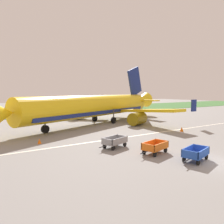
{
  "coord_description": "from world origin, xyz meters",
  "views": [
    {
      "loc": [
        -16.04,
        -9.58,
        5.63
      ],
      "look_at": [
        0.46,
        15.57,
        2.8
      ],
      "focal_mm": 34.71,
      "sensor_mm": 36.0,
      "label": 1
    }
  ],
  "objects_px": {
    "airplane": "(99,106)",
    "baggage_cart_fourth_in_row": "(155,147)",
    "baggage_cart_third_in_row": "(196,154)",
    "traffic_cone_near_plane": "(39,141)",
    "baggage_cart_far_end": "(115,142)",
    "traffic_cone_mid_apron": "(182,129)"
  },
  "relations": [
    {
      "from": "traffic_cone_mid_apron",
      "to": "baggage_cart_third_in_row",
      "type": "bearing_deg",
      "value": -136.51
    },
    {
      "from": "baggage_cart_fourth_in_row",
      "to": "baggage_cart_far_end",
      "type": "bearing_deg",
      "value": 116.47
    },
    {
      "from": "airplane",
      "to": "traffic_cone_mid_apron",
      "type": "xyz_separation_m",
      "value": [
        5.78,
        -13.51,
        -2.72
      ]
    },
    {
      "from": "airplane",
      "to": "baggage_cart_fourth_in_row",
      "type": "distance_m",
      "value": 20.21
    },
    {
      "from": "baggage_cart_far_end",
      "to": "baggage_cart_fourth_in_row",
      "type": "bearing_deg",
      "value": -63.53
    },
    {
      "from": "baggage_cart_third_in_row",
      "to": "baggage_cart_fourth_in_row",
      "type": "height_order",
      "value": "same"
    },
    {
      "from": "baggage_cart_far_end",
      "to": "traffic_cone_near_plane",
      "type": "bearing_deg",
      "value": 135.67
    },
    {
      "from": "baggage_cart_fourth_in_row",
      "to": "traffic_cone_mid_apron",
      "type": "relative_size",
      "value": 5.49
    },
    {
      "from": "baggage_cart_third_in_row",
      "to": "baggage_cart_far_end",
      "type": "bearing_deg",
      "value": 113.66
    },
    {
      "from": "airplane",
      "to": "baggage_cart_far_end",
      "type": "bearing_deg",
      "value": -114.41
    },
    {
      "from": "airplane",
      "to": "baggage_cart_fourth_in_row",
      "type": "bearing_deg",
      "value": -105.01
    },
    {
      "from": "baggage_cart_third_in_row",
      "to": "baggage_cart_far_end",
      "type": "relative_size",
      "value": 1.0
    },
    {
      "from": "baggage_cart_third_in_row",
      "to": "airplane",
      "type": "bearing_deg",
      "value": 80.15
    },
    {
      "from": "baggage_cart_far_end",
      "to": "airplane",
      "type": "bearing_deg",
      "value": 65.59
    },
    {
      "from": "airplane",
      "to": "baggage_cart_fourth_in_row",
      "type": "height_order",
      "value": "airplane"
    },
    {
      "from": "airplane",
      "to": "baggage_cart_third_in_row",
      "type": "xyz_separation_m",
      "value": [
        -3.95,
        -22.74,
        -2.45
      ]
    },
    {
      "from": "baggage_cart_third_in_row",
      "to": "traffic_cone_near_plane",
      "type": "xyz_separation_m",
      "value": [
        -9.08,
        12.96,
        -0.33
      ]
    },
    {
      "from": "airplane",
      "to": "traffic_cone_mid_apron",
      "type": "bearing_deg",
      "value": -66.82
    },
    {
      "from": "airplane",
      "to": "traffic_cone_mid_apron",
      "type": "height_order",
      "value": "airplane"
    },
    {
      "from": "baggage_cart_fourth_in_row",
      "to": "traffic_cone_mid_apron",
      "type": "xyz_separation_m",
      "value": [
        10.98,
        5.87,
        -0.27
      ]
    },
    {
      "from": "airplane",
      "to": "traffic_cone_near_plane",
      "type": "xyz_separation_m",
      "value": [
        -13.03,
        -9.77,
        -2.78
      ]
    },
    {
      "from": "baggage_cart_third_in_row",
      "to": "traffic_cone_near_plane",
      "type": "bearing_deg",
      "value": 125.03
    }
  ]
}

